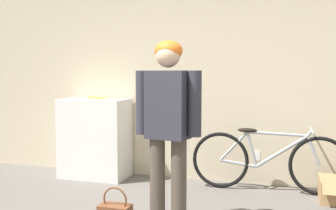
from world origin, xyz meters
name	(u,v)px	position (x,y,z in m)	size (l,w,h in m)	color
wall_back	(213,77)	(0.00, 2.62, 1.30)	(8.00, 0.07, 2.60)	beige
side_shelf	(95,138)	(-1.47, 2.32, 0.51)	(0.85, 0.49, 1.01)	white
person	(168,116)	(-0.09, 1.03, 0.98)	(0.59, 0.28, 1.63)	#4C4238
bicycle	(268,161)	(0.70, 2.32, 0.35)	(1.75, 0.46, 0.73)	black
banana	(98,97)	(-1.44, 2.36, 1.03)	(0.31, 0.09, 0.04)	#EAD64C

